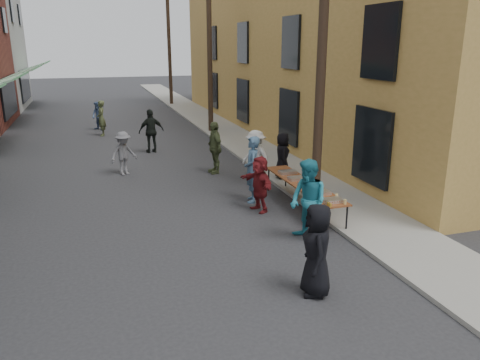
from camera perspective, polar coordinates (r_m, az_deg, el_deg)
ground at (r=9.71m, az=-6.13°, el=-11.16°), size 120.00×120.00×0.00m
sidewalk at (r=24.79m, az=-1.98°, el=6.03°), size 2.20×60.00×0.10m
building_ochre at (r=25.84m, az=12.31°, el=17.14°), size 10.00×28.00×10.00m
utility_pole_near at (r=12.92m, az=10.01°, el=16.23°), size 0.26×0.26×9.00m
utility_pole_mid at (r=24.21m, az=-3.74°, el=16.35°), size 0.26×0.26×9.00m
utility_pole_far at (r=35.96m, az=-8.64°, el=16.18°), size 0.26×0.26×9.00m
serving_table at (r=13.04m, az=7.72°, el=-0.57°), size 0.70×4.00×0.75m
catering_tray_sausage at (r=11.62m, az=11.21°, el=-2.44°), size 0.50×0.33×0.08m
catering_tray_foil_b at (r=12.17m, az=9.74°, el=-1.52°), size 0.50×0.33×0.08m
catering_tray_buns at (r=12.76m, az=8.31°, el=-0.61°), size 0.50×0.33×0.08m
catering_tray_foil_d at (r=13.36m, az=7.00°, el=0.22°), size 0.50×0.33×0.08m
catering_tray_buns_end at (r=13.98m, az=5.81°, el=0.98°), size 0.50×0.33×0.08m
condiment_jar_a at (r=11.27m, az=10.95°, el=-3.02°), size 0.07×0.07×0.08m
condiment_jar_b at (r=11.36m, az=10.71°, el=-2.87°), size 0.07×0.07×0.08m
condiment_jar_c at (r=11.44m, az=10.48°, el=-2.71°), size 0.07×0.07×0.08m
cup_stack at (r=11.51m, az=12.68°, el=-2.62°), size 0.08×0.08×0.12m
guest_front_a at (r=8.66m, az=9.34°, el=-8.41°), size 0.79×0.98×1.75m
guest_front_b at (r=13.50m, az=1.48°, el=1.29°), size 0.64×0.81×1.93m
guest_front_c at (r=10.83m, az=8.30°, el=-2.63°), size 0.92×1.08×1.96m
guest_front_d at (r=15.34m, az=1.92°, el=2.81°), size 1.08×1.32×1.77m
guest_front_e at (r=16.61m, az=-3.11°, el=3.98°), size 0.56×1.13×1.85m
guest_queue_back at (r=12.79m, az=2.39°, el=-0.47°), size 0.74×1.50×1.55m
server at (r=15.68m, az=5.20°, el=2.98°), size 0.66×0.85×1.54m
passerby_left at (r=16.90m, az=-14.01°, el=3.18°), size 1.14×0.95×1.54m
passerby_mid at (r=20.15m, az=-10.76°, el=5.88°), size 1.14×0.64×1.84m
passerby_right at (r=24.52m, az=-16.55°, el=7.22°), size 0.43×0.64×1.76m
passerby_far at (r=26.26m, az=-16.90°, el=7.48°), size 0.91×0.92×1.50m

